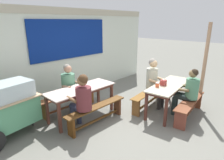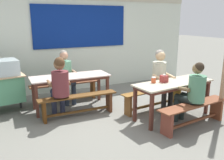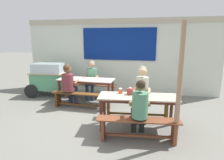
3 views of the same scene
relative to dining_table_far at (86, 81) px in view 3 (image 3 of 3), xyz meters
name	(u,v)px [view 3 (image 3 of 3)]	position (x,y,z in m)	size (l,w,h in m)	color
ground_plane	(102,116)	(0.77, -1.00, -0.69)	(40.00, 40.00, 0.00)	slate
backdrop_wall	(119,54)	(0.77, 1.47, 0.74)	(7.14, 0.23, 2.71)	silver
dining_table_far	(86,81)	(0.00, 0.00, 0.00)	(1.77, 0.69, 0.77)	beige
dining_table_near	(138,100)	(1.73, -1.46, 0.00)	(1.79, 0.78, 0.77)	#BCB297
bench_far_back	(92,88)	(0.01, 0.55, -0.37)	(1.72, 0.31, 0.47)	brown
bench_far_front	(80,98)	(-0.01, -0.55, -0.37)	(1.67, 0.28, 0.47)	#573617
bench_near_back	(137,107)	(1.67, -0.91, -0.39)	(1.72, 0.42, 0.47)	brown
bench_near_front	(138,126)	(1.79, -2.01, -0.38)	(1.65, 0.46, 0.47)	brown
food_cart	(48,77)	(-1.57, 0.45, -0.02)	(1.58, 0.90, 1.16)	#51996E
person_center_facing	(92,77)	(0.02, 0.49, 0.05)	(0.48, 0.59, 1.28)	#2D3849
person_right_near_table	(142,90)	(1.79, -0.96, 0.09)	(0.42, 0.53, 1.36)	#272423
person_left_back_turned	(69,82)	(-0.36, -0.48, 0.06)	(0.45, 0.55, 1.29)	#2C324A
person_near_front	(140,106)	(1.80, -1.93, 0.02)	(0.46, 0.59, 1.25)	#202A28
tissue_box	(130,91)	(1.55, -1.38, 0.15)	(0.13, 0.13, 0.16)	maroon
condiment_jar	(121,91)	(1.32, -1.33, 0.14)	(0.09, 0.09, 0.12)	#D3522B
wooden_support_post	(179,87)	(2.50, -2.01, 0.47)	(0.09, 0.09, 2.31)	#9F7A5D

